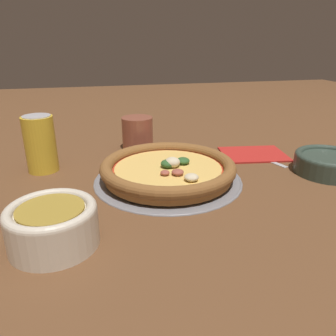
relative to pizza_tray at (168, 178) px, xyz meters
name	(u,v)px	position (x,y,z in m)	size (l,w,h in m)	color
ground_plane	(168,180)	(0.00, 0.00, 0.00)	(3.00, 3.00, 0.00)	brown
pizza_tray	(168,178)	(0.00, 0.00, 0.00)	(0.31, 0.31, 0.01)	gray
pizza	(168,169)	(0.00, 0.00, 0.02)	(0.28, 0.28, 0.04)	#A86B33
bowl_near	(52,224)	(-0.21, -0.19, 0.03)	(0.13, 0.13, 0.06)	beige
bowl_far	(329,162)	(0.35, -0.04, 0.02)	(0.14, 0.14, 0.04)	#334238
drinking_cup	(138,133)	(-0.03, 0.22, 0.04)	(0.08, 0.08, 0.09)	brown
napkin	(254,153)	(0.25, 0.10, 0.00)	(0.17, 0.14, 0.01)	#B2231E
fork	(255,155)	(0.25, 0.10, 0.00)	(0.07, 0.17, 0.00)	#B7B7BC
beverage_can	(40,144)	(-0.26, 0.12, 0.06)	(0.07, 0.07, 0.12)	gold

